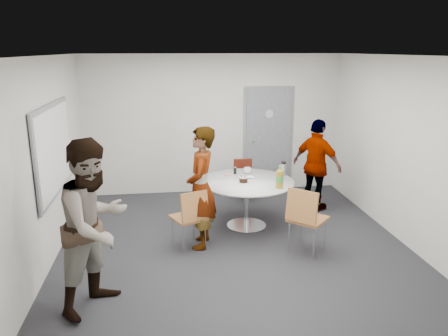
{
  "coord_description": "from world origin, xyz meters",
  "views": [
    {
      "loc": [
        -0.95,
        -5.9,
        2.79
      ],
      "look_at": [
        -0.1,
        0.25,
        1.09
      ],
      "focal_mm": 35.0,
      "sensor_mm": 36.0,
      "label": 1
    }
  ],
  "objects": [
    {
      "name": "wall_front",
      "position": [
        0.0,
        -2.5,
        1.35
      ],
      "size": [
        5.0,
        0.0,
        5.0
      ],
      "primitive_type": "plane",
      "rotation": [
        -1.57,
        0.0,
        0.0
      ],
      "color": "beige",
      "rests_on": "floor"
    },
    {
      "name": "chair_near_right",
      "position": [
        0.92,
        -0.51,
        0.6
      ],
      "size": [
        0.67,
        0.68,
        0.97
      ],
      "rotation": [
        0.0,
        0.0,
        -0.76
      ],
      "color": "#915A2C",
      "rests_on": "floor"
    },
    {
      "name": "person_main",
      "position": [
        -0.47,
        -0.03,
        0.88
      ],
      "size": [
        0.53,
        0.71,
        1.76
      ],
      "primitive_type": "imported",
      "rotation": [
        0.0,
        0.0,
        -1.75
      ],
      "color": "#A5C6EA",
      "rests_on": "floor"
    },
    {
      "name": "chair_far",
      "position": [
        0.5,
        1.89,
        0.47
      ],
      "size": [
        0.37,
        0.4,
        0.78
      ],
      "rotation": [
        0.0,
        0.0,
        3.14
      ],
      "color": "#5F2013",
      "rests_on": "floor"
    },
    {
      "name": "door",
      "position": [
        1.1,
        2.48,
        1.03
      ],
      "size": [
        1.02,
        0.17,
        2.12
      ],
      "color": "slate",
      "rests_on": "wall_back"
    },
    {
      "name": "person_left",
      "position": [
        -1.73,
        -1.4,
        0.96
      ],
      "size": [
        1.13,
        1.18,
        1.91
      ],
      "primitive_type": "imported",
      "rotation": [
        0.0,
        0.0,
        0.95
      ],
      "color": "white",
      "rests_on": "floor"
    },
    {
      "name": "wall_back",
      "position": [
        0.0,
        2.5,
        1.35
      ],
      "size": [
        5.0,
        0.0,
        5.0
      ],
      "primitive_type": "plane",
      "rotation": [
        1.57,
        0.0,
        0.0
      ],
      "color": "beige",
      "rests_on": "floor"
    },
    {
      "name": "person_right",
      "position": [
        1.67,
        1.18,
        0.81
      ],
      "size": [
        0.9,
        1.0,
        1.63
      ],
      "primitive_type": "imported",
      "rotation": [
        0.0,
        0.0,
        2.23
      ],
      "color": "black",
      "rests_on": "floor"
    },
    {
      "name": "wall_right",
      "position": [
        2.5,
        0.0,
        1.35
      ],
      "size": [
        0.0,
        5.0,
        5.0
      ],
      "primitive_type": "plane",
      "rotation": [
        1.57,
        0.0,
        -1.57
      ],
      "color": "beige",
      "rests_on": "floor"
    },
    {
      "name": "floor",
      "position": [
        0.0,
        0.0,
        0.0
      ],
      "size": [
        5.0,
        5.0,
        0.0
      ],
      "primitive_type": "plane",
      "color": "black",
      "rests_on": "ground"
    },
    {
      "name": "table",
      "position": [
        0.35,
        0.57,
        0.67
      ],
      "size": [
        1.48,
        1.48,
        1.11
      ],
      "color": "silver",
      "rests_on": "floor"
    },
    {
      "name": "wall_left",
      "position": [
        -2.5,
        0.0,
        1.35
      ],
      "size": [
        0.0,
        5.0,
        5.0
      ],
      "primitive_type": "plane",
      "rotation": [
        1.57,
        0.0,
        1.57
      ],
      "color": "beige",
      "rests_on": "floor"
    },
    {
      "name": "ceiling",
      "position": [
        0.0,
        0.0,
        2.7
      ],
      "size": [
        5.0,
        5.0,
        0.0
      ],
      "primitive_type": "plane",
      "rotation": [
        3.14,
        0.0,
        0.0
      ],
      "color": "silver",
      "rests_on": "wall_back"
    },
    {
      "name": "whiteboard",
      "position": [
        -2.46,
        0.2,
        1.45
      ],
      "size": [
        0.04,
        1.9,
        1.25
      ],
      "color": "gray",
      "rests_on": "wall_left"
    },
    {
      "name": "chair_near_left",
      "position": [
        -0.62,
        -0.15,
        0.55
      ],
      "size": [
        0.57,
        0.59,
        0.9
      ],
      "rotation": [
        0.0,
        0.0,
        0.42
      ],
      "color": "#915A2C",
      "rests_on": "floor"
    }
  ]
}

